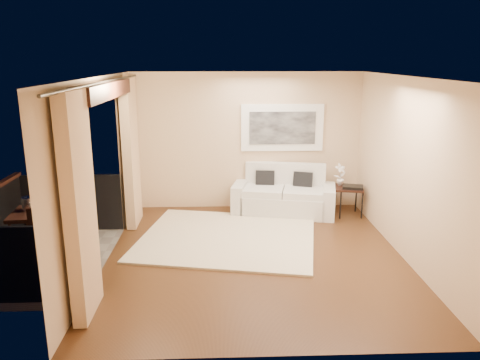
{
  "coord_description": "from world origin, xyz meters",
  "views": [
    {
      "loc": [
        -0.5,
        -6.65,
        2.97
      ],
      "look_at": [
        -0.21,
        0.62,
        1.05
      ],
      "focal_mm": 35.0,
      "sensor_mm": 36.0,
      "label": 1
    }
  ],
  "objects_px": {
    "side_table": "(349,190)",
    "ice_bucket": "(28,204)",
    "bistro_table": "(38,217)",
    "balcony_chair_near": "(46,242)",
    "balcony_chair_far": "(60,207)",
    "sofa": "(284,196)",
    "orchid": "(340,175)"
  },
  "relations": [
    {
      "from": "bistro_table",
      "to": "balcony_chair_near",
      "type": "height_order",
      "value": "balcony_chair_near"
    },
    {
      "from": "sofa",
      "to": "balcony_chair_near",
      "type": "height_order",
      "value": "balcony_chair_near"
    },
    {
      "from": "balcony_chair_near",
      "to": "ice_bucket",
      "type": "height_order",
      "value": "balcony_chair_near"
    },
    {
      "from": "sofa",
      "to": "bistro_table",
      "type": "distance_m",
      "value": 4.5
    },
    {
      "from": "bistro_table",
      "to": "ice_bucket",
      "type": "distance_m",
      "value": 0.23
    },
    {
      "from": "bistro_table",
      "to": "sofa",
      "type": "bearing_deg",
      "value": 30.3
    },
    {
      "from": "orchid",
      "to": "ice_bucket",
      "type": "bearing_deg",
      "value": -157.43
    },
    {
      "from": "sofa",
      "to": "balcony_chair_near",
      "type": "distance_m",
      "value": 4.59
    },
    {
      "from": "orchid",
      "to": "balcony_chair_near",
      "type": "xyz_separation_m",
      "value": [
        -4.6,
        -2.81,
        -0.16
      ]
    },
    {
      "from": "ice_bucket",
      "to": "balcony_chair_far",
      "type": "bearing_deg",
      "value": 85.67
    },
    {
      "from": "bistro_table",
      "to": "ice_bucket",
      "type": "relative_size",
      "value": 4.12
    },
    {
      "from": "sofa",
      "to": "bistro_table",
      "type": "relative_size",
      "value": 2.53
    },
    {
      "from": "balcony_chair_near",
      "to": "bistro_table",
      "type": "bearing_deg",
      "value": 113.4
    },
    {
      "from": "orchid",
      "to": "bistro_table",
      "type": "height_order",
      "value": "orchid"
    },
    {
      "from": "sofa",
      "to": "balcony_chair_far",
      "type": "distance_m",
      "value": 4.1
    },
    {
      "from": "sofa",
      "to": "side_table",
      "type": "height_order",
      "value": "sofa"
    },
    {
      "from": "balcony_chair_far",
      "to": "ice_bucket",
      "type": "xyz_separation_m",
      "value": [
        -0.08,
        -1.03,
        0.38
      ]
    },
    {
      "from": "side_table",
      "to": "balcony_chair_near",
      "type": "distance_m",
      "value": 5.46
    },
    {
      "from": "orchid",
      "to": "sofa",
      "type": "bearing_deg",
      "value": 174.53
    },
    {
      "from": "sofa",
      "to": "orchid",
      "type": "distance_m",
      "value": 1.16
    },
    {
      "from": "bistro_table",
      "to": "balcony_chair_near",
      "type": "distance_m",
      "value": 0.75
    },
    {
      "from": "side_table",
      "to": "ice_bucket",
      "type": "bearing_deg",
      "value": -159.25
    },
    {
      "from": "orchid",
      "to": "balcony_chair_near",
      "type": "height_order",
      "value": "balcony_chair_near"
    },
    {
      "from": "sofa",
      "to": "ice_bucket",
      "type": "bearing_deg",
      "value": -139.09
    },
    {
      "from": "balcony_chair_far",
      "to": "balcony_chair_near",
      "type": "distance_m",
      "value": 1.78
    },
    {
      "from": "orchid",
      "to": "balcony_chair_near",
      "type": "relative_size",
      "value": 0.41
    },
    {
      "from": "side_table",
      "to": "balcony_chair_near",
      "type": "xyz_separation_m",
      "value": [
        -4.75,
        -2.68,
        0.12
      ]
    },
    {
      "from": "bistro_table",
      "to": "balcony_chair_far",
      "type": "relative_size",
      "value": 0.87
    },
    {
      "from": "bistro_table",
      "to": "orchid",
      "type": "bearing_deg",
      "value": 23.62
    },
    {
      "from": "side_table",
      "to": "ice_bucket",
      "type": "xyz_separation_m",
      "value": [
        -5.22,
        -1.98,
        0.42
      ]
    },
    {
      "from": "sofa",
      "to": "side_table",
      "type": "distance_m",
      "value": 1.25
    },
    {
      "from": "bistro_table",
      "to": "ice_bucket",
      "type": "xyz_separation_m",
      "value": [
        -0.13,
        0.05,
        0.18
      ]
    }
  ]
}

